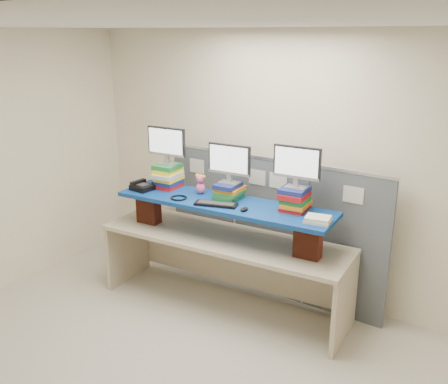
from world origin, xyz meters
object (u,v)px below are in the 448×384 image
Objects in this scene: monitor_left at (166,143)px; desk_phone at (142,186)px; monitor_center at (229,161)px; keyboard at (216,204)px; blue_board at (224,204)px; monitor_right at (297,164)px; desk at (224,251)px.

monitor_left is 2.04× the size of desk_phone.
keyboard is (0.02, -0.25, -0.37)m from monitor_center.
monitor_left is 0.76m from monitor_center.
monitor_right reaches higher than blue_board.
monitor_left is at bearing 180.00° from monitor_right.
monitor_left is (-0.77, 0.04, 1.01)m from desk.
keyboard is (0.00, -0.13, 0.54)m from desk.
desk_phone is (-0.94, -0.17, 0.05)m from blue_board.
desk_phone is at bearing -175.25° from blue_board.
desk_phone is at bearing 163.64° from keyboard.
desk_phone is (-1.62, -0.36, -0.41)m from monitor_right.
desk_phone is at bearing -173.18° from monitor_right.
desk_phone is (-0.92, -0.29, -0.35)m from monitor_center.
monitor_center is 2.04× the size of desk_phone.
monitor_center reaches higher than keyboard.
blue_board is 0.84m from monitor_right.
blue_board is at bearing -86.55° from monitor_center.
monitor_center reaches higher than blue_board.
desk_phone is (-0.94, -0.04, 0.02)m from keyboard.
keyboard is (0.00, -0.13, 0.03)m from blue_board.
monitor_center is 1.04× the size of keyboard.
desk is at bearing -8.86° from monitor_left.
desk is at bearing 125.63° from blue_board.
monitor_left is 1.04× the size of keyboard.
monitor_right is (0.68, 0.19, 0.97)m from desk.
monitor_right is (0.70, 0.07, 0.06)m from monitor_center.
monitor_left is at bearing 148.29° from keyboard.
monitor_left reaches higher than monitor_right.
monitor_center is at bearing 93.45° from desk.
monitor_right is 1.04× the size of keyboard.
blue_board is at bearing -8.86° from monitor_left.
monitor_left reaches higher than blue_board.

